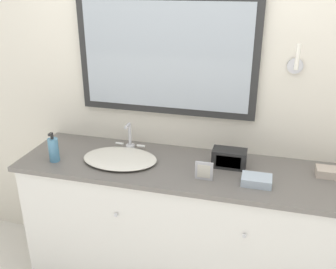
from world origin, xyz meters
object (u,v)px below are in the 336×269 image
Objects in this scene: sink_basin at (120,158)px; soap_bottle at (54,149)px; picture_frame at (204,171)px; appliance_box at (229,158)px.

soap_bottle is (-0.39, -0.11, 0.06)m from sink_basin.
soap_bottle is 1.76× the size of picture_frame.
soap_bottle is 1.08m from appliance_box.
sink_basin reaches higher than picture_frame.
appliance_box is at bearing 11.04° from soap_bottle.
soap_bottle reaches higher than picture_frame.
soap_bottle is 0.94× the size of appliance_box.
appliance_box is (0.67, 0.09, 0.04)m from sink_basin.
sink_basin is at bearing 169.24° from picture_frame.
sink_basin is 0.41m from soap_bottle.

